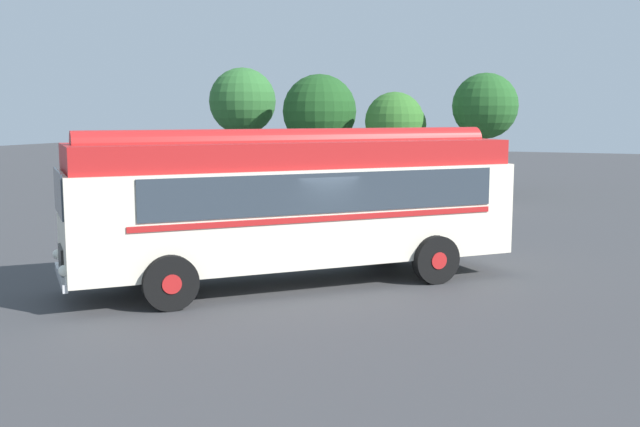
% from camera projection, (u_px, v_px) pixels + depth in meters
% --- Properties ---
extents(ground_plane, '(120.00, 120.00, 0.00)m').
position_uv_depth(ground_plane, '(311.00, 283.00, 16.93)').
color(ground_plane, '#3D3D3F').
extents(vintage_bus, '(8.89, 8.82, 3.49)m').
position_uv_depth(vintage_bus, '(295.00, 200.00, 16.77)').
color(vintage_bus, silver).
rests_on(vintage_bus, ground).
extents(car_near_left, '(2.02, 4.23, 1.66)m').
position_uv_depth(car_near_left, '(350.00, 183.00, 31.81)').
color(car_near_left, '#4C5156').
rests_on(car_near_left, ground).
extents(car_mid_left, '(2.31, 4.36, 1.66)m').
position_uv_depth(car_mid_left, '(404.00, 187.00, 30.37)').
color(car_mid_left, silver).
rests_on(car_mid_left, ground).
extents(car_mid_right, '(2.24, 4.33, 1.66)m').
position_uv_depth(car_mid_right, '(472.00, 188.00, 29.81)').
color(car_mid_right, '#B7BABF').
rests_on(car_mid_right, ground).
extents(box_van, '(2.59, 5.87, 2.50)m').
position_uv_depth(box_van, '(279.00, 170.00, 32.62)').
color(box_van, silver).
rests_on(box_van, ground).
extents(tree_far_left, '(3.58, 3.58, 6.22)m').
position_uv_depth(tree_far_left, '(244.00, 102.00, 40.14)').
color(tree_far_left, '#4C3823').
rests_on(tree_far_left, ground).
extents(tree_left_of_centre, '(3.75, 3.75, 5.76)m').
position_uv_depth(tree_left_of_centre, '(319.00, 111.00, 37.94)').
color(tree_left_of_centre, '#4C3823').
rests_on(tree_left_of_centre, ground).
extents(tree_centre, '(2.90, 2.92, 4.83)m').
position_uv_depth(tree_centre, '(397.00, 123.00, 36.33)').
color(tree_centre, '#4C3823').
rests_on(tree_centre, ground).
extents(tree_right_of_centre, '(3.11, 3.11, 5.70)m').
position_uv_depth(tree_right_of_centre, '(487.00, 107.00, 35.44)').
color(tree_right_of_centre, '#4C3823').
rests_on(tree_right_of_centre, ground).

